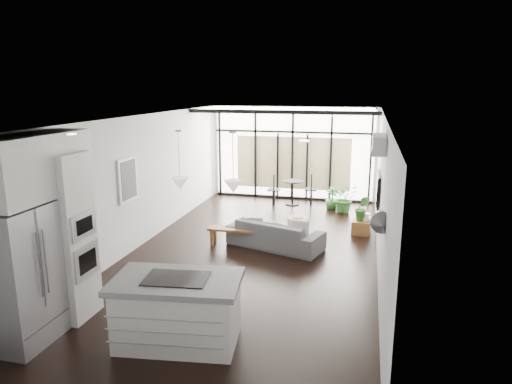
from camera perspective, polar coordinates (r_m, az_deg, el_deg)
The scene contains 28 objects.
floor at distance 9.53m, azimuth -0.44°, elevation -7.74°, with size 5.00×10.00×0.00m, color black.
ceiling at distance 8.92m, azimuth -0.47°, elevation 9.31°, with size 5.00×10.00×0.00m, color white.
wall_left at distance 10.02m, azimuth -14.44°, elevation 1.24°, with size 0.02×10.00×2.80m, color silver.
wall_right at distance 8.86m, azimuth 15.42°, elevation -0.37°, with size 0.02×10.00×2.80m, color silver.
wall_back at distance 13.94m, azimuth 4.65°, elevation 4.87°, with size 5.00×0.02×2.80m, color silver.
wall_front at distance 4.69m, azimuth -16.13°, elevation -12.63°, with size 5.00×0.02×2.80m, color silver.
glazing at distance 13.83m, azimuth 4.57°, elevation 4.80°, with size 5.00×0.20×2.80m, color black.
skylight at distance 12.83m, azimuth 4.03°, elevation 10.32°, with size 4.70×1.90×0.06m, color white.
neighbour_building at distance 13.94m, azimuth 4.60°, elevation 3.62°, with size 3.50×0.02×1.60m, color beige.
island at distance 6.39m, azimuth -9.76°, elevation -14.42°, with size 1.69×1.00×0.92m, color silver.
cooktop at distance 6.19m, azimuth -9.93°, elevation -10.57°, with size 0.83×0.55×0.01m, color black.
fridge at distance 6.86m, azimuth -27.53°, elevation -9.37°, with size 0.73×0.92×1.89m, color #A5A6AB.
appliance_column at distance 7.24m, azimuth -22.76°, elevation -5.21°, with size 0.64×0.67×2.49m, color silver.
upper_cabinets at distance 6.79m, azimuth -25.99°, elevation 2.93°, with size 0.62×1.75×0.86m, color silver.
pendant_left at distance 6.66m, azimuth -9.47°, elevation 1.03°, with size 0.26×0.26×0.18m, color white.
pendant_right at distance 6.39m, azimuth -2.86°, elevation 0.68°, with size 0.26×0.26×0.18m, color white.
sofa at distance 9.80m, azimuth 2.42°, elevation -4.67°, with size 2.05×0.60×0.80m, color #4D4E50.
console_bench at distance 9.91m, azimuth -2.41°, elevation -5.68°, with size 1.25×0.31×0.40m, color brown.
pouf at distance 10.80m, azimuth 5.20°, elevation -4.17°, with size 0.48×0.48×0.38m, color beige.
crate at distance 11.01m, azimuth 13.02°, elevation -4.32°, with size 0.42×0.42×0.32m, color brown.
plant_tall at distance 12.71m, azimuth 10.97°, elevation -1.17°, with size 0.71×0.79×0.61m, color #2D6529.
plant_med at distance 12.98m, azimuth 9.43°, elevation -1.37°, with size 0.36×0.65×0.36m, color #2D6529.
plant_crate at distance 10.92m, azimuth 13.10°, elevation -2.84°, with size 0.34×0.62×0.27m, color #2D6529.
milk_can at distance 11.02m, azimuth 13.53°, elevation -3.83°, with size 0.25×0.25×0.50m, color silver.
bistro_set at distance 13.32m, azimuth 4.59°, elevation -0.07°, with size 1.50×0.60×0.72m, color black.
tv at distance 9.85m, azimuth 15.04°, elevation 0.40°, with size 0.05×1.10×0.65m, color black.
ac_unit at distance 7.88m, azimuth 15.13°, elevation 5.79°, with size 0.22×0.90×0.30m, color silver.
framed_art at distance 9.55m, azimuth -15.73°, elevation 1.50°, with size 0.04×0.70×0.90m, color black.
Camera 1 is at (2.20, -8.62, 3.40)m, focal length 32.00 mm.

